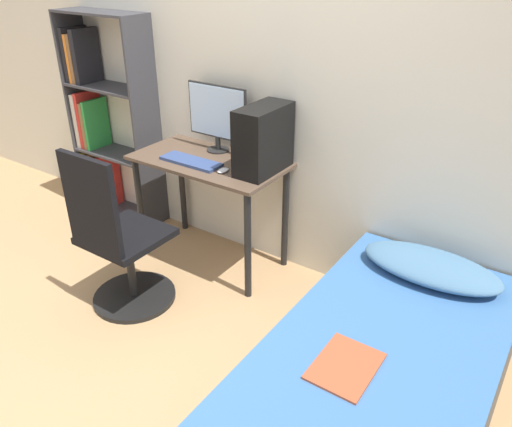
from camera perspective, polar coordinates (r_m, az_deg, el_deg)
name	(u,v)px	position (r m, az deg, el deg)	size (l,w,h in m)	color
ground_plane	(101,382)	(2.82, -17.29, -17.93)	(14.00, 14.00, 0.00)	tan
wall_back	(267,80)	(3.21, 1.29, 14.99)	(8.00, 0.05, 2.50)	silver
desk	(210,178)	(3.33, -5.32, 4.03)	(1.02, 0.54, 0.76)	brown
bookshelf	(101,125)	(4.20, -17.29, 9.59)	(0.75, 0.27, 1.59)	#38383D
office_chair	(119,249)	(3.07, -15.35, -3.95)	(0.51, 0.51, 1.03)	black
bed	(373,390)	(2.44, 13.19, -19.02)	(0.96, 1.94, 0.43)	#4C3D2D
pillow	(431,267)	(2.81, 19.35, -5.76)	(0.73, 0.36, 0.11)	teal
magazine	(345,366)	(2.20, 10.16, -16.79)	(0.24, 0.32, 0.01)	#B24C2D
monitor	(217,115)	(3.35, -4.48, 11.19)	(0.46, 0.15, 0.45)	black
keyboard	(191,161)	(3.24, -7.45, 5.92)	(0.42, 0.14, 0.02)	#33477A
pc_tower	(263,139)	(3.02, 0.86, 8.47)	(0.20, 0.40, 0.41)	black
mouse	(223,170)	(3.08, -3.78, 4.94)	(0.06, 0.09, 0.02)	silver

